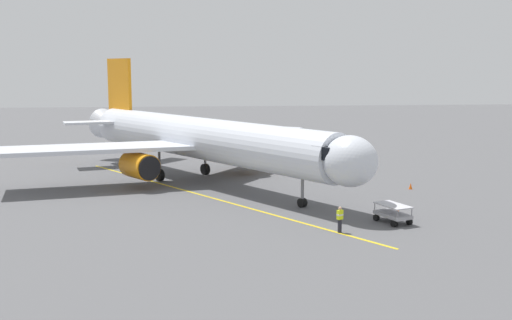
{
  "coord_description": "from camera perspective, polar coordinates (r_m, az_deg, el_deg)",
  "views": [
    {
      "loc": [
        -0.52,
        58.47,
        10.52
      ],
      "look_at": [
        -5.9,
        8.87,
        3.0
      ],
      "focal_mm": 43.14,
      "sensor_mm": 36.0,
      "label": 1
    }
  ],
  "objects": [
    {
      "name": "ground_crew_marshaller",
      "position": [
        39.96,
        7.78,
        -5.46
      ],
      "size": [
        0.47,
        0.41,
        1.71
      ],
      "color": "#23232D",
      "rests_on": "ground"
    },
    {
      "name": "apron_lead_in_line",
      "position": [
        51.37,
        -5.0,
        -3.27
      ],
      "size": [
        22.32,
        33.46,
        0.01
      ],
      "primitive_type": "cube",
      "rotation": [
        0.0,
        0.0,
        0.59
      ],
      "color": "yellow",
      "rests_on": "ground"
    },
    {
      "name": "safety_cone_nose_left",
      "position": [
        46.16,
        12.99,
        -4.48
      ],
      "size": [
        0.32,
        0.32,
        0.55
      ],
      "primitive_type": "cone",
      "color": "#F2590F",
      "rests_on": "ground"
    },
    {
      "name": "safety_cone_nose_right",
      "position": [
        55.36,
        14.14,
        -2.36
      ],
      "size": [
        0.32,
        0.32,
        0.55
      ],
      "primitive_type": "cone",
      "color": "#F2590F",
      "rests_on": "ground"
    },
    {
      "name": "baggage_cart_near_nose",
      "position": [
        43.17,
        12.57,
        -4.85
      ],
      "size": [
        2.27,
        2.92,
        1.27
      ],
      "color": "#9E9EA3",
      "rests_on": "ground"
    },
    {
      "name": "ground_plane",
      "position": [
        59.42,
        -6.6,
        -1.68
      ],
      "size": [
        220.0,
        220.0,
        0.0
      ],
      "primitive_type": "plane",
      "color": "#565659"
    },
    {
      "name": "airplane",
      "position": [
        56.89,
        -5.35,
        1.95
      ],
      "size": [
        30.71,
        35.52,
        11.5
      ],
      "color": "silver",
      "rests_on": "ground"
    }
  ]
}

